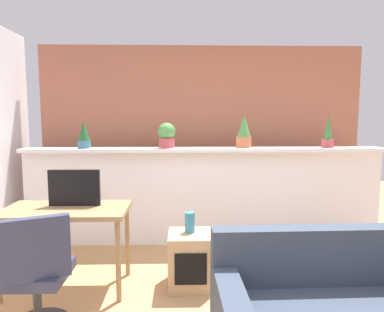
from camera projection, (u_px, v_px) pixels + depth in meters
divider_wall at (204, 197)px, 4.35m from camera, size 4.31×0.16×1.15m
plant_shelf at (204, 149)px, 4.24m from camera, size 4.31×0.32×0.04m
brick_wall_behind at (201, 139)px, 4.87m from camera, size 4.31×0.10×2.50m
potted_plant_0 at (84, 135)px, 4.16m from camera, size 0.15×0.15×0.32m
potted_plant_1 at (167, 135)px, 4.22m from camera, size 0.21×0.21×0.30m
potted_plant_2 at (244, 132)px, 4.26m from camera, size 0.18×0.18×0.39m
potted_plant_3 at (328, 133)px, 4.27m from camera, size 0.14×0.14×0.40m
desk at (66, 217)px, 3.16m from camera, size 1.10×0.60×0.75m
tv_monitor at (74, 188)px, 3.21m from camera, size 0.46×0.04×0.33m
office_chair at (37, 285)px, 2.47m from camera, size 0.51×0.51×0.91m
side_cube_shelf at (190, 260)px, 3.25m from camera, size 0.40×0.41×0.50m
vase_on_shelf at (190, 222)px, 3.25m from camera, size 0.09×0.09×0.19m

